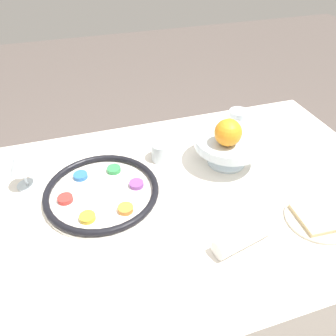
{
  "coord_description": "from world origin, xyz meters",
  "views": [
    {
      "loc": [
        -0.2,
        -0.66,
        1.41
      ],
      "look_at": [
        0.04,
        0.09,
        0.77
      ],
      "focal_mm": 35.0,
      "sensor_mm": 36.0,
      "label": 1
    }
  ],
  "objects": [
    {
      "name": "seder_plate",
      "position": [
        -0.17,
        0.07,
        0.74
      ],
      "size": [
        0.34,
        0.34,
        0.03
      ],
      "color": "silver",
      "rests_on": "dining_table"
    },
    {
      "name": "bread_plate",
      "position": [
        0.38,
        -0.21,
        0.74
      ],
      "size": [
        0.18,
        0.18,
        0.02
      ],
      "color": "beige",
      "rests_on": "dining_table"
    },
    {
      "name": "cup_near",
      "position": [
        0.05,
        0.19,
        0.76
      ],
      "size": [
        0.07,
        0.07,
        0.06
      ],
      "color": "silver",
      "rests_on": "dining_table"
    },
    {
      "name": "orange_fruit",
      "position": [
        0.23,
        0.08,
        0.87
      ],
      "size": [
        0.08,
        0.08,
        0.08
      ],
      "color": "orange",
      "rests_on": "fruit_stand"
    },
    {
      "name": "dining_table",
      "position": [
        0.0,
        0.0,
        0.36
      ],
      "size": [
        1.46,
        0.85,
        0.73
      ],
      "color": "silver",
      "rests_on": "ground_plane"
    },
    {
      "name": "fruit_stand",
      "position": [
        0.25,
        0.11,
        0.81
      ],
      "size": [
        0.22,
        0.22,
        0.1
      ],
      "color": "silver",
      "rests_on": "dining_table"
    },
    {
      "name": "cup_far",
      "position": [
        0.39,
        0.31,
        0.76
      ],
      "size": [
        0.07,
        0.07,
        0.06
      ],
      "color": "silver",
      "rests_on": "dining_table"
    },
    {
      "name": "wine_glass",
      "position": [
        -0.38,
        0.18,
        0.82
      ],
      "size": [
        0.07,
        0.07,
        0.13
      ],
      "color": "silver",
      "rests_on": "dining_table"
    },
    {
      "name": "ground_plane",
      "position": [
        0.0,
        0.0,
        0.0
      ],
      "size": [
        8.0,
        8.0,
        0.0
      ],
      "primitive_type": "plane",
      "color": "#564C47"
    },
    {
      "name": "cup_mid",
      "position": [
        0.41,
        0.19,
        0.76
      ],
      "size": [
        0.07,
        0.07,
        0.06
      ],
      "color": "silver",
      "rests_on": "dining_table"
    },
    {
      "name": "napkin_roll",
      "position": [
        0.14,
        -0.22,
        0.75
      ],
      "size": [
        0.17,
        0.08,
        0.05
      ],
      "color": "white",
      "rests_on": "dining_table"
    }
  ]
}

